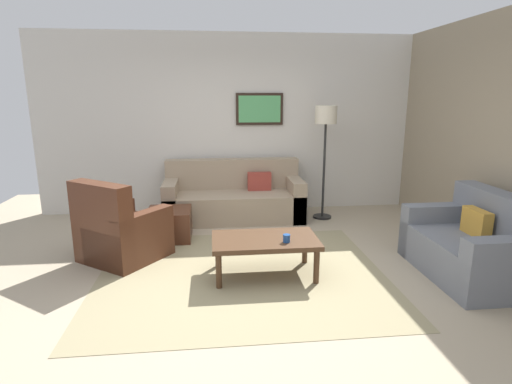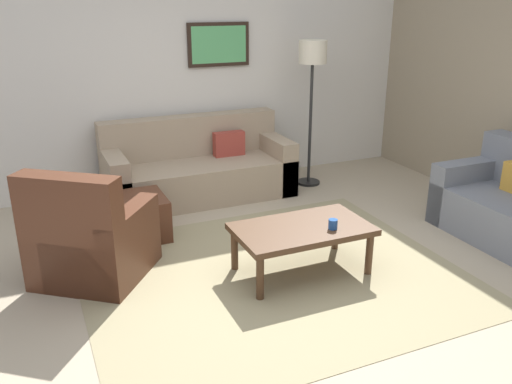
{
  "view_description": "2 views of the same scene",
  "coord_description": "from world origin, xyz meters",
  "px_view_note": "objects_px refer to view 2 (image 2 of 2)",
  "views": [
    {
      "loc": [
        -0.29,
        -4.03,
        1.86
      ],
      "look_at": [
        0.21,
        0.51,
        0.77
      ],
      "focal_mm": 28.65,
      "sensor_mm": 36.0,
      "label": 1
    },
    {
      "loc": [
        -1.7,
        -3.53,
        2.15
      ],
      "look_at": [
        -0.04,
        0.26,
        0.65
      ],
      "focal_mm": 37.52,
      "sensor_mm": 36.0,
      "label": 2
    }
  ],
  "objects_px": {
    "armchair_leather": "(90,244)",
    "coffee_table": "(302,232)",
    "couch_main": "(197,170)",
    "lamp_standing": "(312,67)",
    "cup": "(333,224)",
    "framed_artwork": "(219,44)",
    "ottoman": "(136,217)"
  },
  "relations": [
    {
      "from": "armchair_leather",
      "to": "coffee_table",
      "type": "relative_size",
      "value": 1.02
    },
    {
      "from": "couch_main",
      "to": "lamp_standing",
      "type": "xyz_separation_m",
      "value": [
        1.36,
        -0.19,
        1.11
      ]
    },
    {
      "from": "coffee_table",
      "to": "armchair_leather",
      "type": "bearing_deg",
      "value": 160.16
    },
    {
      "from": "armchair_leather",
      "to": "cup",
      "type": "distance_m",
      "value": 1.95
    },
    {
      "from": "cup",
      "to": "framed_artwork",
      "type": "bearing_deg",
      "value": 89.19
    },
    {
      "from": "armchair_leather",
      "to": "framed_artwork",
      "type": "distance_m",
      "value": 3.01
    },
    {
      "from": "ottoman",
      "to": "lamp_standing",
      "type": "relative_size",
      "value": 0.33
    },
    {
      "from": "couch_main",
      "to": "coffee_table",
      "type": "distance_m",
      "value": 2.16
    },
    {
      "from": "ottoman",
      "to": "coffee_table",
      "type": "bearing_deg",
      "value": -48.24
    },
    {
      "from": "cup",
      "to": "coffee_table",
      "type": "bearing_deg",
      "value": 144.56
    },
    {
      "from": "couch_main",
      "to": "lamp_standing",
      "type": "height_order",
      "value": "lamp_standing"
    },
    {
      "from": "couch_main",
      "to": "lamp_standing",
      "type": "bearing_deg",
      "value": -7.83
    },
    {
      "from": "couch_main",
      "to": "armchair_leather",
      "type": "height_order",
      "value": "armchair_leather"
    },
    {
      "from": "coffee_table",
      "to": "cup",
      "type": "xyz_separation_m",
      "value": [
        0.2,
        -0.14,
        0.09
      ]
    },
    {
      "from": "couch_main",
      "to": "lamp_standing",
      "type": "relative_size",
      "value": 1.21
    },
    {
      "from": "framed_artwork",
      "to": "ottoman",
      "type": "bearing_deg",
      "value": -135.76
    },
    {
      "from": "armchair_leather",
      "to": "ottoman",
      "type": "distance_m",
      "value": 0.83
    },
    {
      "from": "ottoman",
      "to": "cup",
      "type": "distance_m",
      "value": 1.92
    },
    {
      "from": "cup",
      "to": "lamp_standing",
      "type": "xyz_separation_m",
      "value": [
        0.95,
        2.1,
        0.96
      ]
    },
    {
      "from": "couch_main",
      "to": "framed_artwork",
      "type": "bearing_deg",
      "value": 42.18
    },
    {
      "from": "couch_main",
      "to": "ottoman",
      "type": "xyz_separation_m",
      "value": [
        -0.9,
        -0.9,
        -0.1
      ]
    },
    {
      "from": "armchair_leather",
      "to": "lamp_standing",
      "type": "bearing_deg",
      "value": 26.51
    },
    {
      "from": "framed_artwork",
      "to": "lamp_standing",
      "type": "bearing_deg",
      "value": -32.92
    },
    {
      "from": "coffee_table",
      "to": "framed_artwork",
      "type": "bearing_deg",
      "value": 84.65
    },
    {
      "from": "armchair_leather",
      "to": "lamp_standing",
      "type": "relative_size",
      "value": 0.66
    },
    {
      "from": "armchair_leather",
      "to": "framed_artwork",
      "type": "bearing_deg",
      "value": 46.89
    },
    {
      "from": "armchair_leather",
      "to": "cup",
      "type": "bearing_deg",
      "value": -21.79
    },
    {
      "from": "armchair_leather",
      "to": "coffee_table",
      "type": "xyz_separation_m",
      "value": [
        1.61,
        -0.58,
        0.05
      ]
    },
    {
      "from": "coffee_table",
      "to": "cup",
      "type": "distance_m",
      "value": 0.26
    },
    {
      "from": "couch_main",
      "to": "cup",
      "type": "xyz_separation_m",
      "value": [
        0.41,
        -2.29,
        0.15
      ]
    },
    {
      "from": "coffee_table",
      "to": "lamp_standing",
      "type": "distance_m",
      "value": 2.5
    },
    {
      "from": "coffee_table",
      "to": "lamp_standing",
      "type": "xyz_separation_m",
      "value": [
        1.16,
        1.96,
        1.05
      ]
    }
  ]
}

